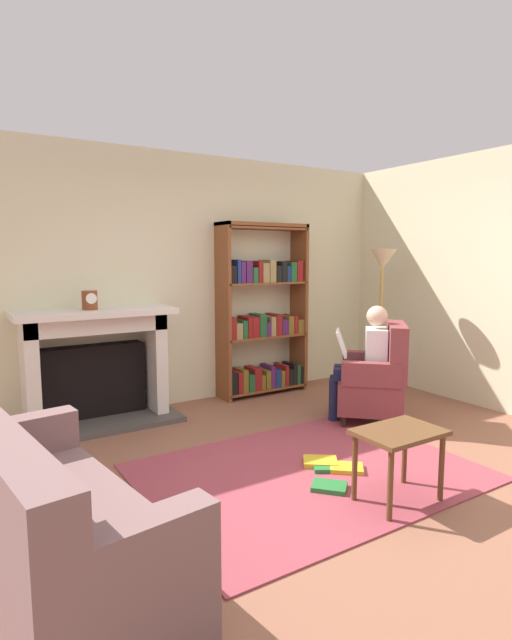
{
  "coord_description": "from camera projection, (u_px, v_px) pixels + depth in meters",
  "views": [
    {
      "loc": [
        -2.23,
        -2.5,
        1.61
      ],
      "look_at": [
        0.1,
        1.2,
        1.05
      ],
      "focal_mm": 28.04,
      "sensor_mm": 36.0,
      "label": 1
    }
  ],
  "objects": [
    {
      "name": "ground",
      "position": [
        335.0,
        489.0,
        3.48
      ],
      "size": [
        14.0,
        14.0,
        0.0
      ],
      "primitive_type": "plane",
      "color": "brown"
    },
    {
      "name": "back_wall",
      "position": [
        183.0,
        280.0,
        5.45
      ],
      "size": [
        5.6,
        0.1,
        2.7
      ],
      "primitive_type": "cube",
      "color": "beige",
      "rests_on": "ground"
    },
    {
      "name": "side_wall_right",
      "position": [
        441.0,
        279.0,
        5.76
      ],
      "size": [
        0.1,
        5.2,
        2.7
      ],
      "primitive_type": "cube",
      "color": "beige",
      "rests_on": "ground"
    },
    {
      "name": "area_rug",
      "position": [
        309.0,
        472.0,
        3.73
      ],
      "size": [
        2.4,
        1.8,
        0.01
      ],
      "primitive_type": "cube",
      "color": "#963B46",
      "rests_on": "ground"
    },
    {
      "name": "fireplace",
      "position": [
        95.0,
        363.0,
        4.79
      ],
      "size": [
        1.49,
        0.64,
        1.12
      ],
      "color": "#4C4742",
      "rests_on": "ground"
    },
    {
      "name": "mantel_clock",
      "position": [
        90.0,
        300.0,
        4.6
      ],
      "size": [
        0.14,
        0.14,
        0.18
      ],
      "color": "brown",
      "rests_on": "fireplace"
    },
    {
      "name": "bookshelf",
      "position": [
        263.0,
        316.0,
        5.8
      ],
      "size": [
        1.09,
        0.32,
        1.98
      ],
      "color": "brown",
      "rests_on": "ground"
    },
    {
      "name": "armchair_reading",
      "position": [
        377.0,
        379.0,
        4.86
      ],
      "size": [
        0.89,
        0.89,
        0.97
      ],
      "rotation": [
        0.0,
        0.0,
        3.96
      ],
      "color": "#331E14",
      "rests_on": "ground"
    },
    {
      "name": "seated_reader",
      "position": [
        365.0,
        359.0,
        4.85
      ],
      "size": [
        0.59,
        0.58,
        1.14
      ],
      "rotation": [
        0.0,
        0.0,
        3.96
      ],
      "color": "silver",
      "rests_on": "ground"
    },
    {
      "name": "sofa_floral",
      "position": [
        49.0,
        525.0,
        2.41
      ],
      "size": [
        0.94,
        1.78,
        0.85
      ],
      "rotation": [
        0.0,
        0.0,
        1.7
      ],
      "color": "#785A59",
      "rests_on": "ground"
    },
    {
      "name": "side_table",
      "position": [
        399.0,
        442.0,
        3.25
      ],
      "size": [
        0.56,
        0.39,
        0.49
      ],
      "color": "brown",
      "rests_on": "ground"
    },
    {
      "name": "scattered_books",
      "position": [
        330.0,
        470.0,
        3.72
      ],
      "size": [
        0.61,
        0.65,
        0.04
      ],
      "color": "#267233",
      "rests_on": "area_rug"
    },
    {
      "name": "floor_lamp",
      "position": [
        382.0,
        272.0,
        5.6
      ],
      "size": [
        0.32,
        0.32,
        1.69
      ],
      "color": "#B7933F",
      "rests_on": "ground"
    }
  ]
}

